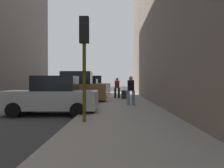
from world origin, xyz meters
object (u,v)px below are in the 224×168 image
parked_gray_coupe (86,89)px  pedestrian_in_jeans (131,89)px  fire_hydrant (97,99)px  rolling_suitcase (124,95)px  parked_bronze_suv (75,89)px  traffic_light (84,46)px  parked_silver_sedan (53,96)px  parked_white_van (92,86)px  pedestrian_in_red_jacket (117,87)px

parked_gray_coupe → pedestrian_in_jeans: (3.83, -7.99, 0.26)m
fire_hydrant → rolling_suitcase: (1.79, 4.66, -0.01)m
parked_bronze_suv → traffic_light: 8.35m
parked_silver_sedan → pedestrian_in_jeans: pedestrian_in_jeans is taller
rolling_suitcase → fire_hydrant: bearing=-111.0°
parked_bronze_suv → parked_gray_coupe: size_ratio=1.09×
parked_bronze_suv → pedestrian_in_jeans: bearing=-32.0°
parked_bronze_suv → parked_white_van: same height
parked_bronze_suv → fire_hydrant: parked_bronze_suv is taller
parked_white_van → traffic_light: 18.83m
parked_silver_sedan → pedestrian_in_jeans: (3.83, 2.98, 0.26)m
pedestrian_in_red_jacket → rolling_suitcase: (0.56, -0.67, -0.61)m
rolling_suitcase → pedestrian_in_red_jacket: bearing=129.7°
parked_white_van → rolling_suitcase: bearing=-67.1°
parked_bronze_suv → traffic_light: (1.85, -7.96, 1.73)m
parked_gray_coupe → pedestrian_in_red_jacket: pedestrian_in_red_jacket is taller
parked_silver_sedan → parked_white_van: size_ratio=0.90×
rolling_suitcase → traffic_light: bearing=-99.7°
parked_white_van → pedestrian_in_jeans: size_ratio=2.73×
parked_gray_coupe → rolling_suitcase: parked_gray_coupe is taller
fire_hydrant → pedestrian_in_red_jacket: bearing=77.1°
pedestrian_in_jeans → rolling_suitcase: pedestrian_in_jeans is taller
parked_silver_sedan → parked_white_van: parked_white_van is taller
parked_bronze_suv → rolling_suitcase: parked_bronze_suv is taller
traffic_light → pedestrian_in_red_jacket: bearing=83.8°
parked_white_van → rolling_suitcase: 9.23m
fire_hydrant → parked_silver_sedan: bearing=-121.6°
parked_silver_sedan → pedestrian_in_red_jacket: size_ratio=2.46×
parked_silver_sedan → parked_gray_coupe: (-0.00, 10.97, 0.00)m
fire_hydrant → pedestrian_in_jeans: size_ratio=0.41×
parked_gray_coupe → fire_hydrant: parked_gray_coupe is taller
parked_silver_sedan → parked_bronze_suv: bearing=90.0°
parked_bronze_suv → traffic_light: bearing=-76.9°
pedestrian_in_jeans → rolling_suitcase: bearing=93.0°
parked_bronze_suv → pedestrian_in_jeans: (3.83, -2.40, 0.07)m
traffic_light → rolling_suitcase: bearing=80.3°
rolling_suitcase → pedestrian_in_jeans: bearing=-87.0°
parked_white_van → pedestrian_in_jeans: parked_white_van is taller
pedestrian_in_jeans → fire_hydrant: bearing=-178.7°
parked_bronze_suv → parked_silver_sedan: bearing=-90.0°
parked_bronze_suv → pedestrian_in_jeans: size_ratio=2.70×
parked_gray_coupe → pedestrian_in_jeans: size_ratio=2.49×
traffic_light → parked_silver_sedan: bearing=125.7°
pedestrian_in_jeans → parked_silver_sedan: bearing=-142.1°
pedestrian_in_jeans → rolling_suitcase: (-0.24, 4.62, -0.61)m
fire_hydrant → pedestrian_in_red_jacket: (1.23, 5.34, 0.61)m
parked_white_van → parked_gray_coupe: bearing=-90.0°
pedestrian_in_jeans → parked_white_van: bearing=106.3°
traffic_light → pedestrian_in_red_jacket: 11.04m
fire_hydrant → rolling_suitcase: rolling_suitcase is taller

